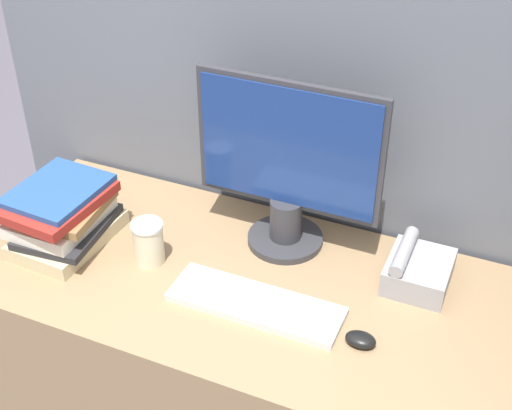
# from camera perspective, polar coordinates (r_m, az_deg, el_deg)

# --- Properties ---
(cubicle_panel_rear) EXTENTS (1.92, 0.04, 1.65)m
(cubicle_panel_rear) POSITION_cam_1_polar(r_m,az_deg,el_deg) (2.11, 3.24, 1.10)
(cubicle_panel_rear) COLOR slate
(cubicle_panel_rear) RESTS_ON ground_plane
(desk) EXTENTS (1.52, 0.68, 0.78)m
(desk) POSITION_cam_1_polar(r_m,az_deg,el_deg) (2.14, -0.82, -13.93)
(desk) COLOR #937551
(desk) RESTS_ON ground_plane
(monitor) EXTENTS (0.51, 0.21, 0.49)m
(monitor) POSITION_cam_1_polar(r_m,az_deg,el_deg) (1.87, 2.53, 2.61)
(monitor) COLOR #333338
(monitor) RESTS_ON desk
(keyboard) EXTENTS (0.44, 0.14, 0.02)m
(keyboard) POSITION_cam_1_polar(r_m,az_deg,el_deg) (1.79, -0.02, -7.93)
(keyboard) COLOR silver
(keyboard) RESTS_ON desk
(mouse) EXTENTS (0.07, 0.05, 0.03)m
(mouse) POSITION_cam_1_polar(r_m,az_deg,el_deg) (1.71, 8.37, -10.60)
(mouse) COLOR black
(mouse) RESTS_ON desk
(coffee_cup) EXTENTS (0.09, 0.09, 0.12)m
(coffee_cup) POSITION_cam_1_polar(r_m,az_deg,el_deg) (1.91, -8.60, -2.99)
(coffee_cup) COLOR beige
(coffee_cup) RESTS_ON desk
(book_stack) EXTENTS (0.26, 0.31, 0.17)m
(book_stack) POSITION_cam_1_polar(r_m,az_deg,el_deg) (2.02, -15.21, -0.85)
(book_stack) COLOR #C6B78C
(book_stack) RESTS_ON desk
(desk_telephone) EXTENTS (0.16, 0.18, 0.11)m
(desk_telephone) POSITION_cam_1_polar(r_m,az_deg,el_deg) (1.88, 12.77, -5.09)
(desk_telephone) COLOR #99999E
(desk_telephone) RESTS_ON desk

